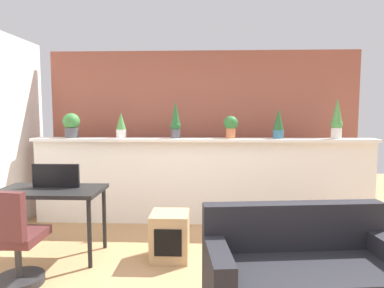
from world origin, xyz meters
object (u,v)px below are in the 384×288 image
object	(u,v)px
potted_plant_1	(121,125)
desk	(51,197)
potted_plant_5	(337,120)
potted_plant_2	(176,121)
office_chair	(13,246)
potted_plant_3	(231,125)
side_cube_shelf	(170,236)
tv_monitor	(56,176)
potted_plant_4	(278,124)
potted_plant_0	(71,125)
couch	(304,275)

from	to	relation	value
potted_plant_1	desk	xyz separation A→B (m)	(-0.48, -1.18, -0.72)
potted_plant_5	desk	world-z (taller)	potted_plant_5
potted_plant_2	office_chair	world-z (taller)	potted_plant_2
potted_plant_3	side_cube_shelf	world-z (taller)	potted_plant_3
potted_plant_2	tv_monitor	xyz separation A→B (m)	(-1.22, -1.09, -0.57)
potted_plant_4	potted_plant_0	bearing A→B (deg)	179.89
potted_plant_3	office_chair	xyz separation A→B (m)	(-2.05, -1.83, -1.00)
side_cube_shelf	couch	xyz separation A→B (m)	(1.16, -0.89, 0.03)
potted_plant_0	couch	xyz separation A→B (m)	(2.67, -2.06, -1.11)
potted_plant_3	office_chair	bearing A→B (deg)	-138.28
couch	desk	bearing A→B (deg)	160.00
desk	potted_plant_4	bearing A→B (deg)	23.73
potted_plant_1	potted_plant_2	world-z (taller)	potted_plant_2
potted_plant_3	side_cube_shelf	distance (m)	1.78
potted_plant_5	potted_plant_4	bearing A→B (deg)	-178.83
desk	couch	xyz separation A→B (m)	(2.45, -0.89, -0.38)
potted_plant_5	couch	world-z (taller)	potted_plant_5
potted_plant_3	side_cube_shelf	bearing A→B (deg)	-121.69
potted_plant_1	couch	distance (m)	3.07
potted_plant_3	potted_plant_4	xyz separation A→B (m)	(0.65, -0.00, 0.03)
potted_plant_2	potted_plant_5	distance (m)	2.20
potted_plant_5	tv_monitor	distance (m)	3.64
potted_plant_3	potted_plant_5	bearing A→B (deg)	0.61
potted_plant_0	potted_plant_2	size ratio (longest dim) A/B	0.67
potted_plant_1	office_chair	world-z (taller)	potted_plant_1
potted_plant_0	tv_monitor	bearing A→B (deg)	-77.21
potted_plant_2	tv_monitor	size ratio (longest dim) A/B	1.00
potted_plant_0	couch	distance (m)	3.55
potted_plant_3	desk	distance (m)	2.43
potted_plant_2	potted_plant_4	distance (m)	1.41
potted_plant_3	potted_plant_1	bearing A→B (deg)	179.40
tv_monitor	office_chair	distance (m)	0.89
potted_plant_2	potted_plant_4	xyz separation A→B (m)	(1.41, -0.00, -0.03)
potted_plant_0	potted_plant_4	size ratio (longest dim) A/B	0.83
potted_plant_3	potted_plant_5	size ratio (longest dim) A/B	0.56
potted_plant_0	potted_plant_2	xyz separation A→B (m)	(1.47, -0.00, 0.05)
potted_plant_0	potted_plant_3	distance (m)	2.23
potted_plant_0	potted_plant_1	xyz separation A→B (m)	(0.70, 0.01, -0.01)
potted_plant_2	tv_monitor	distance (m)	1.73
potted_plant_4	side_cube_shelf	world-z (taller)	potted_plant_4
potted_plant_0	office_chair	size ratio (longest dim) A/B	0.38
potted_plant_5	couch	size ratio (longest dim) A/B	0.34
potted_plant_5	potted_plant_3	bearing A→B (deg)	-179.39
potted_plant_4	desk	xyz separation A→B (m)	(-2.66, -1.17, -0.75)
potted_plant_4	potted_plant_5	size ratio (longest dim) A/B	0.75
tv_monitor	potted_plant_0	bearing A→B (deg)	102.79
potted_plant_0	side_cube_shelf	world-z (taller)	potted_plant_0
potted_plant_5	tv_monitor	world-z (taller)	potted_plant_5
side_cube_shelf	potted_plant_3	bearing A→B (deg)	58.31
potted_plant_1	potted_plant_3	world-z (taller)	potted_plant_1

